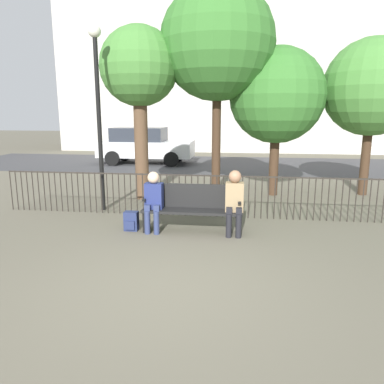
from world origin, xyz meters
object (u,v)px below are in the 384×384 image
(backpack, at_px, (131,221))
(tree_2, at_px, (277,96))
(seated_person_1, at_px, (234,199))
(tree_1, at_px, (139,70))
(tree_3, at_px, (218,43))
(park_bench, at_px, (193,206))
(parked_car_0, at_px, (144,145))
(tree_0, at_px, (372,88))
(lamp_post, at_px, (98,94))
(seated_person_0, at_px, (153,198))

(backpack, relative_size, tree_2, 0.09)
(seated_person_1, xyz_separation_m, tree_2, (1.01, 3.70, 2.02))
(backpack, distance_m, tree_1, 4.25)
(tree_3, bearing_deg, park_bench, -94.29)
(seated_person_1, relative_size, backpack, 3.25)
(seated_person_1, height_order, parked_car_0, parked_car_0)
(tree_0, xyz_separation_m, tree_3, (-4.11, -0.82, 1.09))
(parked_car_0, bearing_deg, lamp_post, -82.19)
(seated_person_1, height_order, lamp_post, lamp_post)
(seated_person_1, xyz_separation_m, backpack, (-2.02, -0.01, -0.52))
(tree_0, relative_size, tree_3, 0.77)
(park_bench, xyz_separation_m, seated_person_0, (-0.75, -0.13, 0.17))
(tree_2, bearing_deg, seated_person_0, -124.74)
(seated_person_1, bearing_deg, tree_0, 48.91)
(backpack, xyz_separation_m, tree_2, (3.02, 3.71, 2.53))
(seated_person_0, distance_m, seated_person_1, 1.56)
(tree_2, xyz_separation_m, tree_3, (-1.59, -0.46, 1.30))
(tree_0, relative_size, tree_1, 0.96)
(tree_3, bearing_deg, tree_2, 16.31)
(seated_person_0, bearing_deg, tree_3, 73.17)
(seated_person_1, distance_m, parked_car_0, 10.51)
(seated_person_1, relative_size, parked_car_0, 0.30)
(tree_1, bearing_deg, backpack, -79.53)
(park_bench, xyz_separation_m, backpack, (-1.20, -0.14, -0.31))
(seated_person_1, distance_m, lamp_post, 3.99)
(park_bench, relative_size, tree_2, 0.48)
(parked_car_0, bearing_deg, tree_0, -35.45)
(tree_2, bearing_deg, lamp_post, -151.54)
(backpack, xyz_separation_m, lamp_post, (-1.13, 1.46, 2.52))
(tree_0, relative_size, parked_car_0, 1.01)
(tree_0, height_order, lamp_post, tree_0)
(tree_2, bearing_deg, tree_1, -165.50)
(seated_person_0, bearing_deg, seated_person_1, 0.12)
(seated_person_0, bearing_deg, backpack, -179.14)
(seated_person_1, xyz_separation_m, parked_car_0, (-4.26, 9.60, 0.14))
(tree_1, relative_size, tree_3, 0.80)
(seated_person_0, relative_size, seated_person_1, 0.95)
(backpack, height_order, parked_car_0, parked_car_0)
(park_bench, relative_size, backpack, 5.08)
(park_bench, height_order, tree_0, tree_0)
(tree_3, xyz_separation_m, parked_car_0, (-3.68, 6.37, -3.18))
(park_bench, xyz_separation_m, tree_3, (0.23, 3.10, 3.52))
(seated_person_1, distance_m, tree_0, 5.82)
(seated_person_0, relative_size, lamp_post, 0.28)
(park_bench, bearing_deg, seated_person_1, -8.98)
(tree_2, bearing_deg, tree_0, 8.05)
(seated_person_0, height_order, backpack, seated_person_0)
(tree_0, distance_m, parked_car_0, 9.79)
(backpack, bearing_deg, seated_person_0, 0.86)
(tree_0, distance_m, lamp_post, 7.17)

